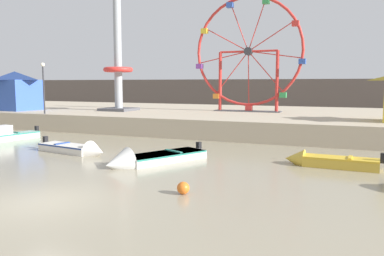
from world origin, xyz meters
name	(u,v)px	position (x,y,z in m)	size (l,w,h in m)	color
ground_plane	(42,202)	(0.00, 0.00, 0.00)	(240.00, 240.00, 0.00)	gray
quay_promenade	(242,119)	(0.00, 24.41, 0.69)	(110.00, 19.08, 1.37)	#B7A88E
distant_town_skyline	(281,96)	(0.00, 43.76, 2.20)	(140.00, 3.00, 4.40)	#564C47
motorboat_mustard_yellow	(326,161)	(8.13, 9.28, 0.26)	(4.35, 1.21, 1.06)	gold
motorboat_pale_grey	(146,159)	(0.12, 6.63, 0.22)	(3.75, 5.47, 1.42)	silver
motorboat_white_red_stripe	(78,149)	(-4.76, 7.72, 0.23)	(4.81, 1.92, 1.12)	silver
ferris_wheel_red_frame	(248,54)	(0.50, 24.23, 6.38)	(9.66, 1.20, 9.96)	red
drop_tower_steel_tower	(118,56)	(-10.62, 20.91, 6.27)	(2.80, 2.80, 12.93)	#999EA3
carnival_booth_blue_tent	(15,90)	(-19.98, 17.99, 3.22)	(4.66, 3.85, 3.57)	#3356B7
promenade_lamp_near	(43,81)	(-14.09, 15.32, 4.05)	(0.32, 0.32, 4.12)	#2D2D33
mooring_buoy_orange	(183,188)	(3.87, 2.57, 0.22)	(0.44, 0.44, 0.44)	orange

